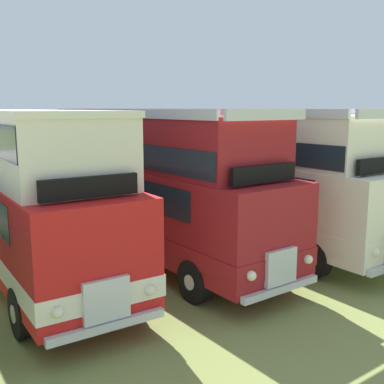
# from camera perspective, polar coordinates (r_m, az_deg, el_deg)

# --- Properties ---
(bus_fourth_in_row) EXTENTS (2.63, 10.50, 4.49)m
(bus_fourth_in_row) POSITION_cam_1_polar(r_m,az_deg,el_deg) (13.34, -19.73, 0.74)
(bus_fourth_in_row) COLOR red
(bus_fourth_in_row) RESTS_ON ground
(bus_fifth_in_row) EXTENTS (3.03, 10.14, 4.52)m
(bus_fifth_in_row) POSITION_cam_1_polar(r_m,az_deg,el_deg) (14.04, -4.35, 1.30)
(bus_fifth_in_row) COLOR maroon
(bus_fifth_in_row) RESTS_ON ground
(bus_sixth_in_row) EXTENTS (2.83, 11.41, 4.52)m
(bus_sixth_in_row) POSITION_cam_1_polar(r_m,az_deg,el_deg) (16.29, 6.67, 2.52)
(bus_sixth_in_row) COLOR silver
(bus_sixth_in_row) RESTS_ON ground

